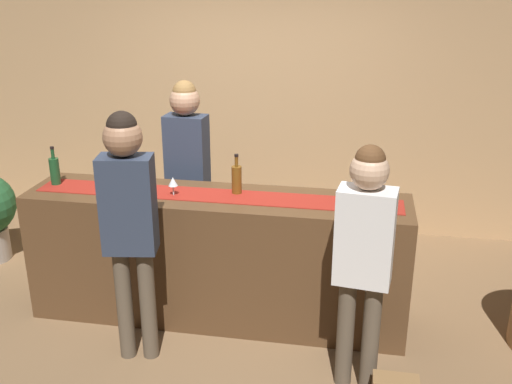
# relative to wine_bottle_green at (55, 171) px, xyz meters

# --- Properties ---
(ground_plane) EXTENTS (10.00, 10.00, 0.00)m
(ground_plane) POSITION_rel_wine_bottle_green_xyz_m (1.26, -0.02, -1.11)
(ground_plane) COLOR brown
(back_wall) EXTENTS (6.00, 0.12, 2.90)m
(back_wall) POSITION_rel_wine_bottle_green_xyz_m (1.26, 1.88, 0.34)
(back_wall) COLOR tan
(back_wall) RESTS_ON ground
(bar_counter) EXTENTS (2.83, 0.60, 1.00)m
(bar_counter) POSITION_rel_wine_bottle_green_xyz_m (1.26, -0.02, -0.61)
(bar_counter) COLOR #543821
(bar_counter) RESTS_ON ground
(counter_runner_cloth) EXTENTS (2.69, 0.28, 0.01)m
(counter_runner_cloth) POSITION_rel_wine_bottle_green_xyz_m (1.26, -0.02, -0.11)
(counter_runner_cloth) COLOR maroon
(counter_runner_cloth) RESTS_ON bar_counter
(wine_bottle_green) EXTENTS (0.07, 0.07, 0.30)m
(wine_bottle_green) POSITION_rel_wine_bottle_green_xyz_m (0.00, 0.00, 0.00)
(wine_bottle_green) COLOR #194723
(wine_bottle_green) RESTS_ON bar_counter
(wine_bottle_amber) EXTENTS (0.07, 0.07, 0.30)m
(wine_bottle_amber) POSITION_rel_wine_bottle_green_xyz_m (1.41, 0.05, 0.00)
(wine_bottle_amber) COLOR brown
(wine_bottle_amber) RESTS_ON bar_counter
(wine_glass_near_customer) EXTENTS (0.07, 0.07, 0.14)m
(wine_glass_near_customer) POSITION_rel_wine_bottle_green_xyz_m (0.64, -0.13, -0.01)
(wine_glass_near_customer) COLOR silver
(wine_glass_near_customer) RESTS_ON bar_counter
(wine_glass_mid_counter) EXTENTS (0.07, 0.07, 0.14)m
(wine_glass_mid_counter) POSITION_rel_wine_bottle_green_xyz_m (0.96, -0.08, -0.01)
(wine_glass_mid_counter) COLOR silver
(wine_glass_mid_counter) RESTS_ON bar_counter
(bartender) EXTENTS (0.35, 0.24, 1.73)m
(bartender) POSITION_rel_wine_bottle_green_xyz_m (0.88, 0.56, -0.04)
(bartender) COLOR #26262B
(bartender) RESTS_ON ground
(customer_sipping) EXTENTS (0.36, 0.24, 1.63)m
(customer_sipping) POSITION_rel_wine_bottle_green_xyz_m (2.34, -0.68, -0.12)
(customer_sipping) COLOR brown
(customer_sipping) RESTS_ON ground
(customer_browsing) EXTENTS (0.37, 0.25, 1.75)m
(customer_browsing) POSITION_rel_wine_bottle_green_xyz_m (0.84, -0.63, -0.03)
(customer_browsing) COLOR brown
(customer_browsing) RESTS_ON ground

